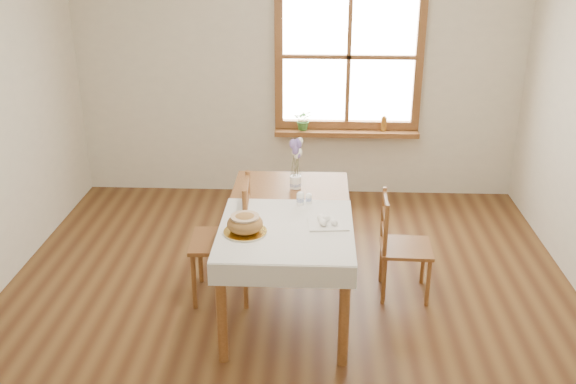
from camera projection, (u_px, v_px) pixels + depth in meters
The scene contains 18 objects.
ground at pixel (286, 323), 4.62m from camera, with size 5.00×5.00×0.00m, color brown.
room_walls at pixel (286, 90), 3.96m from camera, with size 4.60×5.10×2.65m.
window at pixel (349, 57), 6.31m from camera, with size 1.46×0.08×1.46m.
window_sill at pixel (346, 133), 6.54m from camera, with size 1.46×0.20×0.05m.
dining_table at pixel (288, 222), 4.64m from camera, with size 0.90×1.60×0.75m.
table_linen at pixel (286, 229), 4.32m from camera, with size 0.91×0.99×0.01m, color silver.
chair_left at pixel (221, 239), 4.80m from camera, with size 0.44×0.47×0.95m, color brown, non-canonical shape.
chair_right at pixel (406, 246), 4.84m from camera, with size 0.38×0.40×0.82m, color brown, non-canonical shape.
bread_plate at pixel (245, 232), 4.26m from camera, with size 0.28×0.28×0.01m, color white.
bread_loaf at pixel (245, 222), 4.23m from camera, with size 0.24×0.24×0.13m, color #A9753C.
egg_napkin at pixel (328, 224), 4.38m from camera, with size 0.27×0.23×0.01m, color silver.
eggs at pixel (328, 220), 4.37m from camera, with size 0.21×0.19×0.05m, color white, non-canonical shape.
salt_shaker at pixel (300, 198), 4.67m from camera, with size 0.06×0.06×0.10m, color white.
pepper_shaker at pixel (309, 198), 4.69m from camera, with size 0.04×0.04×0.08m, color white.
flower_vase at pixel (295, 183), 4.98m from camera, with size 0.09×0.09×0.10m, color white.
lavender_bouquet at pixel (296, 159), 4.90m from camera, with size 0.16×0.16×0.29m, color #675292, non-canonical shape.
potted_plant at pixel (304, 122), 6.52m from camera, with size 0.19×0.21×0.16m, color #3D7930.
amber_bottle at pixel (384, 123), 6.49m from camera, with size 0.06×0.06×0.16m, color #965D1B.
Camera 1 is at (0.19, -3.89, 2.65)m, focal length 40.00 mm.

